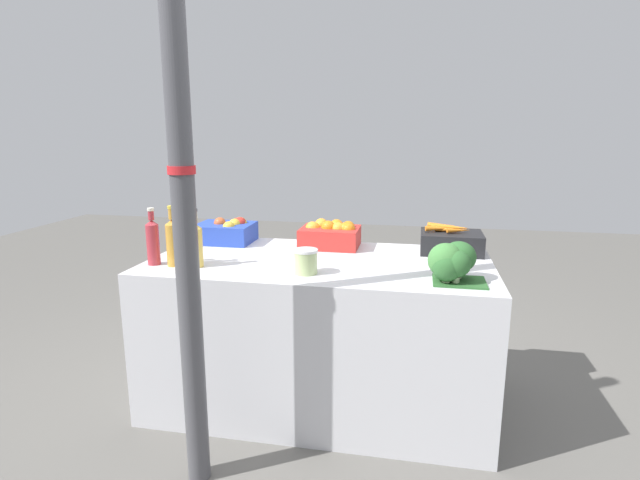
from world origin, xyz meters
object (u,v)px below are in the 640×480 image
Objects in this scene: orange_crate at (331,234)px; juice_bottle_ruby at (153,241)px; apple_crate at (228,231)px; juice_bottle_amber at (173,241)px; support_pole at (183,201)px; juice_bottle_golden at (195,243)px; carrot_crate at (451,241)px; pickle_jar at (306,261)px; broccoli_pile at (452,262)px.

juice_bottle_ruby is at bearing -145.20° from orange_crate.
apple_crate is at bearing 72.84° from juice_bottle_ruby.
apple_crate is 0.54m from juice_bottle_amber.
juice_bottle_amber is (-0.29, 0.45, -0.26)m from support_pole.
carrot_crate is at bearing 23.92° from juice_bottle_golden.
juice_bottle_amber reaches higher than juice_bottle_golden.
juice_bottle_ruby is at bearing 179.22° from pickle_jar.
orange_crate is 1.15× the size of juice_bottle_ruby.
apple_crate is at bearing 155.78° from broccoli_pile.
juice_bottle_golden reaches higher than apple_crate.
support_pole is 7.22× the size of apple_crate.
juice_bottle_golden is at bearing -156.08° from carrot_crate.
orange_crate is 1.10× the size of juice_bottle_amber.
support_pole is 1.12m from broccoli_pile.
apple_crate is at bearing 179.86° from carrot_crate.
apple_crate is 1.25m from carrot_crate.
support_pole reaches higher than juice_bottle_ruby.
carrot_crate reaches higher than pickle_jar.
broccoli_pile is 0.90× the size of juice_bottle_ruby.
orange_crate is 2.82× the size of pickle_jar.
orange_crate is 1.13× the size of juice_bottle_golden.
support_pole is at bearing -57.30° from juice_bottle_amber.
juice_bottle_golden is (-1.19, -0.53, 0.05)m from carrot_crate.
orange_crate is 1.29× the size of broccoli_pile.
pickle_jar is (0.58, -0.54, -0.01)m from apple_crate.
broccoli_pile is (1.22, -0.55, 0.02)m from apple_crate.
juice_bottle_golden is 0.54m from pickle_jar.
juice_bottle_amber reaches higher than juice_bottle_ruby.
pickle_jar is (-0.66, -0.54, -0.00)m from carrot_crate.
juice_bottle_ruby reaches higher than carrot_crate.
pickle_jar is (0.53, -0.01, -0.06)m from juice_bottle_golden.
support_pole is 1.45m from carrot_crate.
support_pole reaches higher than juice_bottle_golden.
juice_bottle_amber is at bearing 179.31° from broccoli_pile.
carrot_crate is 2.82× the size of pickle_jar.
carrot_crate is (0.64, -0.00, -0.01)m from orange_crate.
pickle_jar is at bearing 51.29° from support_pole.
support_pole reaches higher than orange_crate.
apple_crate is 1.33m from broccoli_pile.
juice_bottle_golden is (-0.18, 0.45, -0.27)m from support_pole.
apple_crate is 1.13× the size of juice_bottle_golden.
support_pole is 1.06m from apple_crate.
apple_crate is at bearing 137.11° from pickle_jar.
juice_bottle_golden is at bearing 111.64° from support_pole.
apple_crate is 1.15× the size of juice_bottle_ruby.
support_pole is 9.29× the size of broccoli_pile.
orange_crate is at bearing 179.66° from carrot_crate.
pickle_jar is at bearing -1.10° from juice_bottle_golden.
carrot_crate is 0.55m from broccoli_pile.
juice_bottle_golden is at bearing -84.42° from apple_crate.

